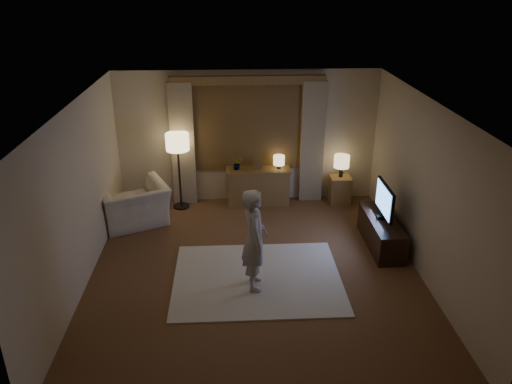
{
  "coord_description": "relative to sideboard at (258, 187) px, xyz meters",
  "views": [
    {
      "loc": [
        -0.34,
        -6.51,
        4.21
      ],
      "look_at": [
        0.05,
        0.6,
        1.08
      ],
      "focal_mm": 35.0,
      "sensor_mm": 36.0,
      "label": 1
    }
  ],
  "objects": [
    {
      "name": "room",
      "position": [
        -0.19,
        -2.0,
        0.98
      ],
      "size": [
        5.04,
        5.54,
        2.64
      ],
      "color": "brown",
      "rests_on": "ground"
    },
    {
      "name": "floor_lamp",
      "position": [
        -1.52,
        -0.08,
        0.91
      ],
      "size": [
        0.44,
        0.44,
        1.5
      ],
      "color": "black",
      "rests_on": "floor"
    },
    {
      "name": "tv_stand",
      "position": [
        1.96,
        -1.78,
        -0.1
      ],
      "size": [
        0.45,
        1.4,
        0.5
      ],
      "primitive_type": "cube",
      "color": "black",
      "rests_on": "floor"
    },
    {
      "name": "person",
      "position": [
        -0.22,
        -2.88,
        0.43
      ],
      "size": [
        0.39,
        0.57,
        1.53
      ],
      "primitive_type": "imported",
      "rotation": [
        0.0,
        0.0,
        1.61
      ],
      "color": "#B6AFA8",
      "rests_on": "rug"
    },
    {
      "name": "table_lamp_sideboard",
      "position": [
        0.4,
        0.0,
        0.55
      ],
      "size": [
        0.22,
        0.22,
        0.3
      ],
      "color": "black",
      "rests_on": "sideboard"
    },
    {
      "name": "armchair",
      "position": [
        -2.31,
        -0.75,
        0.03
      ],
      "size": [
        1.49,
        1.42,
        0.76
      ],
      "primitive_type": "imported",
      "rotation": [
        0.0,
        0.0,
        -2.71
      ],
      "color": "beige",
      "rests_on": "floor"
    },
    {
      "name": "tv",
      "position": [
        1.96,
        -1.78,
        0.48
      ],
      "size": [
        0.2,
        0.83,
        0.6
      ],
      "color": "black",
      "rests_on": "tv_stand"
    },
    {
      "name": "sideboard",
      "position": [
        0.0,
        0.0,
        0.0
      ],
      "size": [
        1.2,
        0.4,
        0.7
      ],
      "primitive_type": "cube",
      "color": "brown",
      "rests_on": "floor"
    },
    {
      "name": "rug",
      "position": [
        -0.17,
        -2.68,
        -0.34
      ],
      "size": [
        2.5,
        2.0,
        0.02
      ],
      "primitive_type": "cube",
      "color": "beige",
      "rests_on": "floor"
    },
    {
      "name": "plant",
      "position": [
        -0.4,
        0.0,
        0.5
      ],
      "size": [
        0.17,
        0.13,
        0.3
      ],
      "primitive_type": "imported",
      "color": "#999999",
      "rests_on": "sideboard"
    },
    {
      "name": "table_lamp_side",
      "position": [
        1.62,
        -0.05,
        0.52
      ],
      "size": [
        0.3,
        0.3,
        0.44
      ],
      "color": "black",
      "rests_on": "side_table"
    },
    {
      "name": "picture_frame",
      "position": [
        0.0,
        0.0,
        0.45
      ],
      "size": [
        0.16,
        0.02,
        0.2
      ],
      "primitive_type": "cube",
      "color": "brown",
      "rests_on": "sideboard"
    },
    {
      "name": "side_table",
      "position": [
        1.62,
        -0.05,
        -0.07
      ],
      "size": [
        0.4,
        0.4,
        0.56
      ],
      "primitive_type": "cube",
      "color": "brown",
      "rests_on": "floor"
    }
  ]
}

